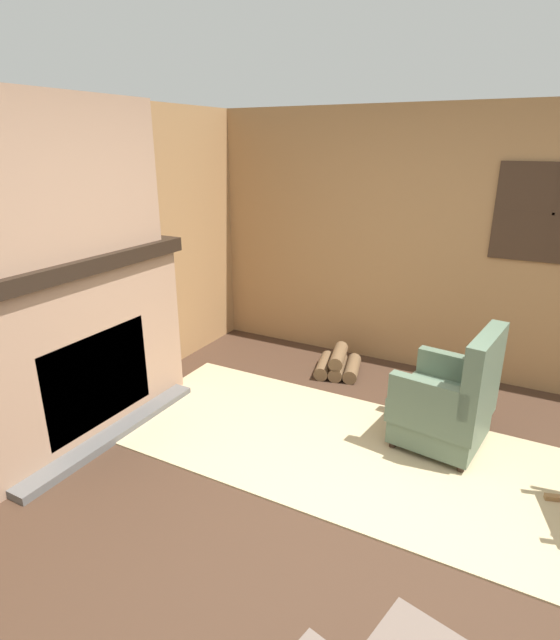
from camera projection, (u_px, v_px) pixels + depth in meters
ground_plane at (351, 522)px, 2.98m from camera, size 14.00×14.00×0.00m
wood_panel_wall_left at (46, 273)px, 3.65m from camera, size 0.06×5.39×2.47m
wood_panel_wall_back at (453, 246)px, 4.57m from camera, size 5.39×0.09×2.47m
fireplace_hearth at (79, 349)px, 3.73m from camera, size 0.60×1.97×1.39m
chimney_breast at (52, 178)px, 3.31m from camera, size 0.34×1.64×1.07m
area_rug at (359, 453)px, 3.63m from camera, size 3.81×1.51×0.01m
armchair at (448, 403)px, 3.63m from camera, size 0.70×0.72×0.94m
firewood_stack at (338, 364)px, 4.87m from camera, size 0.50×0.53×0.25m
storage_case at (124, 233)px, 4.01m from camera, size 0.13×0.26×0.14m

